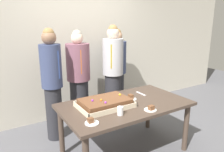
{
  "coord_description": "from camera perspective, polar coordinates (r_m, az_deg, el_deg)",
  "views": [
    {
      "loc": [
        -1.5,
        -2.11,
        1.76
      ],
      "look_at": [
        -0.11,
        0.15,
        1.08
      ],
      "focal_mm": 33.87,
      "sensor_mm": 36.0,
      "label": 1
    }
  ],
  "objects": [
    {
      "name": "ground_plane",
      "position": [
        3.13,
        3.4,
        -19.8
      ],
      "size": [
        12.0,
        12.0,
        0.0
      ],
      "primitive_type": "plane",
      "color": "#5B5B60"
    },
    {
      "name": "interior_back_panel",
      "position": [
        4.01,
        -9.66,
        10.5
      ],
      "size": [
        8.0,
        0.12,
        3.0
      ],
      "primitive_type": "cube",
      "color": "beige",
      "rests_on": "ground_plane"
    },
    {
      "name": "party_table",
      "position": [
        2.82,
        3.6,
        -8.92
      ],
      "size": [
        1.67,
        0.94,
        0.73
      ],
      "color": "#47382D",
      "rests_on": "ground_plane"
    },
    {
      "name": "sheet_cake",
      "position": [
        2.67,
        -1.94,
        -7.26
      ],
      "size": [
        0.67,
        0.46,
        0.12
      ],
      "color": "beige",
      "rests_on": "party_table"
    },
    {
      "name": "plated_slice_near_left",
      "position": [
        2.92,
        5.12,
        -5.87
      ],
      "size": [
        0.15,
        0.15,
        0.07
      ],
      "color": "white",
      "rests_on": "party_table"
    },
    {
      "name": "plated_slice_near_right",
      "position": [
        2.27,
        -5.59,
        -12.23
      ],
      "size": [
        0.15,
        0.15,
        0.06
      ],
      "color": "white",
      "rests_on": "party_table"
    },
    {
      "name": "plated_slice_far_left",
      "position": [
        2.61,
        10.4,
        -8.7
      ],
      "size": [
        0.15,
        0.15,
        0.06
      ],
      "color": "white",
      "rests_on": "party_table"
    },
    {
      "name": "drink_cup_nearest",
      "position": [
        2.44,
        2.24,
        -9.38
      ],
      "size": [
        0.07,
        0.07,
        0.1
      ],
      "primitive_type": "cylinder",
      "color": "white",
      "rests_on": "party_table"
    },
    {
      "name": "cake_server_utensil",
      "position": [
        3.16,
        7.84,
        -4.74
      ],
      "size": [
        0.03,
        0.2,
        0.01
      ],
      "primitive_type": "cube",
      "color": "silver",
      "rests_on": "party_table"
    },
    {
      "name": "person_serving_front",
      "position": [
        3.51,
        -8.97,
        -1.0
      ],
      "size": [
        0.38,
        0.38,
        1.64
      ],
      "rotation": [
        0.0,
        0.0,
        -1.63
      ],
      "color": "#28282D",
      "rests_on": "ground_plane"
    },
    {
      "name": "person_green_shirt_behind",
      "position": [
        3.23,
        -15.84,
        -1.83
      ],
      "size": [
        0.3,
        0.3,
        1.68
      ],
      "rotation": [
        0.0,
        0.0,
        -1.12
      ],
      "color": "#28282D",
      "rests_on": "ground_plane"
    },
    {
      "name": "person_striped_tie_right",
      "position": [
        3.56,
        0.24,
        0.29
      ],
      "size": [
        0.34,
        0.34,
        1.72
      ],
      "rotation": [
        0.0,
        0.0,
        -2.23
      ],
      "color": "#28282D",
      "rests_on": "ground_plane"
    },
    {
      "name": "person_far_right_suit",
      "position": [
        3.99,
        1.2,
        1.23
      ],
      "size": [
        0.36,
        0.36,
        1.65
      ],
      "rotation": [
        0.0,
        0.0,
        -2.24
      ],
      "color": "#28282D",
      "rests_on": "ground_plane"
    }
  ]
}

